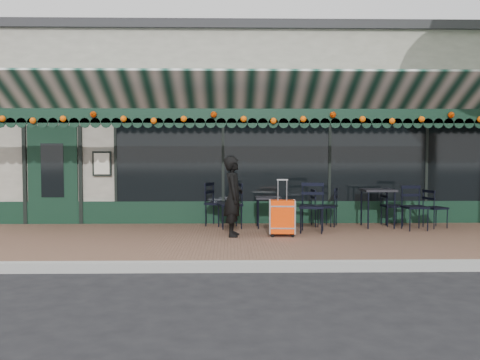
{
  "coord_description": "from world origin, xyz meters",
  "views": [
    {
      "loc": [
        -0.85,
        -7.42,
        1.73
      ],
      "look_at": [
        -0.67,
        1.6,
        1.25
      ],
      "focal_mm": 38.0,
      "sensor_mm": 36.0,
      "label": 1
    }
  ],
  "objects_px": {
    "suitcase": "(282,217)",
    "chair_b_right": "(321,207)",
    "cafe_table_b": "(268,200)",
    "chair_a_left": "(327,207)",
    "chair_solo": "(218,204)",
    "cafe_table_a": "(378,193)",
    "chair_b_front": "(312,207)",
    "chair_b_left": "(230,205)",
    "chair_a_front": "(415,208)",
    "woman": "(233,197)",
    "chair_a_extra": "(435,208)",
    "chair_a_right": "(392,206)"
  },
  "relations": [
    {
      "from": "chair_a_right",
      "to": "chair_b_right",
      "type": "xyz_separation_m",
      "value": [
        -1.56,
        -0.05,
        -0.01
      ]
    },
    {
      "from": "chair_a_right",
      "to": "chair_a_extra",
      "type": "relative_size",
      "value": 1.02
    },
    {
      "from": "suitcase",
      "to": "chair_a_front",
      "type": "xyz_separation_m",
      "value": [
        2.81,
        0.74,
        0.1
      ]
    },
    {
      "from": "chair_b_front",
      "to": "chair_b_left",
      "type": "bearing_deg",
      "value": 171.89
    },
    {
      "from": "suitcase",
      "to": "chair_solo",
      "type": "height_order",
      "value": "suitcase"
    },
    {
      "from": "chair_a_left",
      "to": "chair_b_front",
      "type": "height_order",
      "value": "chair_b_front"
    },
    {
      "from": "chair_a_left",
      "to": "chair_solo",
      "type": "bearing_deg",
      "value": -74.26
    },
    {
      "from": "chair_a_front",
      "to": "chair_b_right",
      "type": "relative_size",
      "value": 1.13
    },
    {
      "from": "suitcase",
      "to": "chair_b_right",
      "type": "relative_size",
      "value": 1.31
    },
    {
      "from": "cafe_table_a",
      "to": "cafe_table_b",
      "type": "relative_size",
      "value": 1.25
    },
    {
      "from": "chair_a_right",
      "to": "chair_b_left",
      "type": "height_order",
      "value": "chair_b_left"
    },
    {
      "from": "chair_a_right",
      "to": "chair_b_left",
      "type": "relative_size",
      "value": 0.86
    },
    {
      "from": "cafe_table_a",
      "to": "chair_a_left",
      "type": "distance_m",
      "value": 1.11
    },
    {
      "from": "chair_a_left",
      "to": "chair_b_right",
      "type": "relative_size",
      "value": 1.03
    },
    {
      "from": "cafe_table_a",
      "to": "chair_b_right",
      "type": "xyz_separation_m",
      "value": [
        -1.18,
        0.17,
        -0.32
      ]
    },
    {
      "from": "chair_b_front",
      "to": "chair_solo",
      "type": "relative_size",
      "value": 1.05
    },
    {
      "from": "chair_a_left",
      "to": "woman",
      "type": "bearing_deg",
      "value": -38.81
    },
    {
      "from": "chair_a_extra",
      "to": "chair_b_left",
      "type": "height_order",
      "value": "chair_b_left"
    },
    {
      "from": "cafe_table_b",
      "to": "chair_a_left",
      "type": "height_order",
      "value": "chair_a_left"
    },
    {
      "from": "cafe_table_a",
      "to": "chair_b_right",
      "type": "height_order",
      "value": "chair_b_right"
    },
    {
      "from": "chair_a_extra",
      "to": "chair_b_front",
      "type": "xyz_separation_m",
      "value": [
        -2.72,
        -0.58,
        0.09
      ]
    },
    {
      "from": "chair_a_left",
      "to": "chair_a_right",
      "type": "height_order",
      "value": "chair_a_left"
    },
    {
      "from": "suitcase",
      "to": "chair_solo",
      "type": "relative_size",
      "value": 1.13
    },
    {
      "from": "chair_a_right",
      "to": "chair_a_extra",
      "type": "bearing_deg",
      "value": -117.68
    },
    {
      "from": "chair_solo",
      "to": "suitcase",
      "type": "bearing_deg",
      "value": -115.57
    },
    {
      "from": "cafe_table_b",
      "to": "chair_a_left",
      "type": "relative_size",
      "value": 0.78
    },
    {
      "from": "chair_b_right",
      "to": "chair_solo",
      "type": "xyz_separation_m",
      "value": [
        -2.25,
        0.11,
        0.07
      ]
    },
    {
      "from": "cafe_table_b",
      "to": "chair_a_extra",
      "type": "bearing_deg",
      "value": -1.3
    },
    {
      "from": "cafe_table_b",
      "to": "chair_a_left",
      "type": "distance_m",
      "value": 1.33
    },
    {
      "from": "cafe_table_b",
      "to": "chair_a_extra",
      "type": "xyz_separation_m",
      "value": [
        3.55,
        -0.08,
        -0.18
      ]
    },
    {
      "from": "chair_a_right",
      "to": "chair_a_extra",
      "type": "height_order",
      "value": "chair_a_right"
    },
    {
      "from": "cafe_table_a",
      "to": "cafe_table_b",
      "type": "height_order",
      "value": "cafe_table_a"
    },
    {
      "from": "cafe_table_b",
      "to": "chair_b_right",
      "type": "height_order",
      "value": "chair_b_right"
    },
    {
      "from": "chair_a_front",
      "to": "chair_solo",
      "type": "relative_size",
      "value": 0.97
    },
    {
      "from": "chair_a_front",
      "to": "chair_b_left",
      "type": "bearing_deg",
      "value": 169.13
    },
    {
      "from": "woman",
      "to": "chair_a_extra",
      "type": "height_order",
      "value": "woman"
    },
    {
      "from": "woman",
      "to": "cafe_table_b",
      "type": "relative_size",
      "value": 2.31
    },
    {
      "from": "woman",
      "to": "cafe_table_a",
      "type": "height_order",
      "value": "woman"
    },
    {
      "from": "chair_b_left",
      "to": "chair_b_front",
      "type": "distance_m",
      "value": 1.75
    },
    {
      "from": "chair_a_right",
      "to": "chair_b_front",
      "type": "xyz_separation_m",
      "value": [
        -1.91,
        -0.92,
        0.08
      ]
    },
    {
      "from": "chair_a_front",
      "to": "chair_b_front",
      "type": "xyz_separation_m",
      "value": [
        -2.17,
        -0.26,
        0.04
      ]
    },
    {
      "from": "woman",
      "to": "chair_a_front",
      "type": "bearing_deg",
      "value": -76.1
    },
    {
      "from": "chair_a_front",
      "to": "chair_b_right",
      "type": "bearing_deg",
      "value": 156.2
    },
    {
      "from": "chair_a_extra",
      "to": "woman",
      "type": "bearing_deg",
      "value": 85.2
    },
    {
      "from": "chair_b_front",
      "to": "chair_a_left",
      "type": "bearing_deg",
      "value": 73.89
    },
    {
      "from": "chair_b_left",
      "to": "chair_b_front",
      "type": "bearing_deg",
      "value": 54.92
    },
    {
      "from": "chair_a_extra",
      "to": "chair_b_left",
      "type": "xyz_separation_m",
      "value": [
        -4.36,
        0.04,
        0.07
      ]
    },
    {
      "from": "chair_b_right",
      "to": "chair_a_right",
      "type": "bearing_deg",
      "value": -93.19
    },
    {
      "from": "chair_a_right",
      "to": "suitcase",
      "type": "bearing_deg",
      "value": 113.55
    },
    {
      "from": "chair_solo",
      "to": "chair_b_front",
      "type": "bearing_deg",
      "value": -93.65
    }
  ]
}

